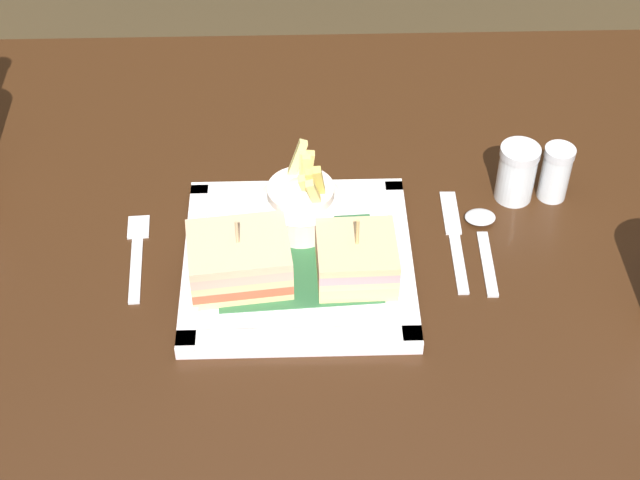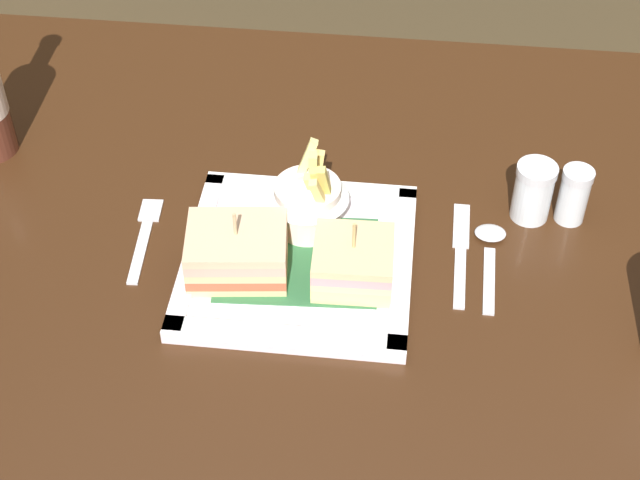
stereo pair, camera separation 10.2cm
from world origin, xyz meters
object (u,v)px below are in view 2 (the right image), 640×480
at_px(sandwich_half_left, 237,252).
at_px(salt_shaker, 532,195).
at_px(fries_cup, 308,198).
at_px(fork, 145,233).
at_px(spoon, 490,245).
at_px(pepper_shaker, 573,198).
at_px(dining_table, 340,346).
at_px(square_plate, 299,259).
at_px(sandwich_half_right, 353,263).
at_px(knife, 461,248).

relative_size(sandwich_half_left, salt_shaker, 1.58).
bearing_deg(fries_cup, fork, -172.49).
bearing_deg(salt_shaker, spoon, -127.48).
distance_m(spoon, pepper_shaker, 0.11).
xyz_separation_m(dining_table, pepper_shaker, (0.25, 0.11, 0.16)).
distance_m(dining_table, square_plate, 0.14).
bearing_deg(fries_cup, pepper_shaker, 10.82).
relative_size(square_plate, spoon, 1.90).
relative_size(sandwich_half_left, pepper_shaker, 1.62).
distance_m(square_plate, pepper_shaker, 0.32).
height_order(square_plate, salt_shaker, salt_shaker).
xyz_separation_m(sandwich_half_right, salt_shaker, (0.19, 0.13, -0.00)).
xyz_separation_m(fork, knife, (0.35, 0.02, 0.00)).
distance_m(fork, pepper_shaker, 0.48).
relative_size(sandwich_half_right, fork, 0.64).
distance_m(knife, salt_shaker, 0.10).
relative_size(fries_cup, pepper_shaker, 1.49).
height_order(fork, knife, same).
xyz_separation_m(dining_table, knife, (0.13, 0.05, 0.13)).
relative_size(sandwich_half_left, sandwich_half_right, 1.34).
distance_m(fork, spoon, 0.38).
xyz_separation_m(knife, salt_shaker, (0.08, 0.06, 0.03)).
bearing_deg(square_plate, fries_cup, 84.40).
bearing_deg(square_plate, pepper_shaker, 19.62).
bearing_deg(square_plate, fork, 171.65).
xyz_separation_m(fries_cup, spoon, (0.20, -0.00, -0.05)).
xyz_separation_m(square_plate, sandwich_half_right, (0.06, -0.03, 0.03)).
height_order(sandwich_half_left, pepper_shaker, sandwich_half_left).
height_order(sandwich_half_right, spoon, sandwich_half_right).
bearing_deg(knife, spoon, 10.19).
bearing_deg(fries_cup, square_plate, -95.60).
relative_size(dining_table, salt_shaker, 18.96).
bearing_deg(spoon, square_plate, -167.16).
bearing_deg(knife, sandwich_half_right, -149.41).
relative_size(spoon, salt_shaker, 1.80).
distance_m(dining_table, pepper_shaker, 0.32).
bearing_deg(pepper_shaker, sandwich_half_left, -159.78).
xyz_separation_m(sandwich_half_right, pepper_shaker, (0.24, 0.13, -0.00)).
height_order(sandwich_half_right, fries_cup, fries_cup).
bearing_deg(pepper_shaker, sandwich_half_right, -150.80).
xyz_separation_m(dining_table, square_plate, (-0.05, 0.00, 0.14)).
bearing_deg(square_plate, sandwich_half_right, -23.06).
relative_size(dining_table, knife, 8.55).
height_order(square_plate, spoon, square_plate).
height_order(fork, spoon, spoon).
bearing_deg(sandwich_half_right, spoon, 26.63).
distance_m(sandwich_half_left, fork, 0.13).
distance_m(sandwich_half_left, fries_cup, 0.10).
bearing_deg(dining_table, spoon, 17.98).
relative_size(dining_table, square_plate, 5.52).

